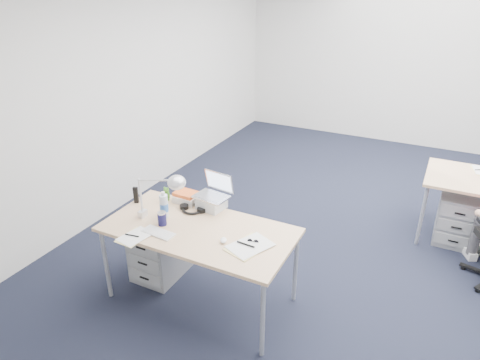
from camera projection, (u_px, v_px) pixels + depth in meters
name	position (u px, v px, depth m)	size (l,w,h in m)	color
floor	(369.00, 245.00, 4.62)	(7.00, 7.00, 0.00)	black
room	(394.00, 88.00, 3.89)	(6.02, 7.02, 2.80)	silver
desk_near	(199.00, 233.00, 3.58)	(1.60, 0.80, 0.73)	tan
drawer_pedestal_near	(160.00, 249.00, 4.07)	(0.40, 0.50, 0.55)	gray
drawer_pedestal_far	(457.00, 217.00, 4.62)	(0.40, 0.50, 0.55)	gray
silver_laptop	(211.00, 193.00, 3.80)	(0.30, 0.23, 0.31)	silver
wireless_keyboard	(158.00, 233.00, 3.48)	(0.28, 0.12, 0.01)	white
computer_mouse	(223.00, 240.00, 3.37)	(0.05, 0.08, 0.03)	white
headphones	(193.00, 208.00, 3.82)	(0.25, 0.19, 0.04)	black
can_koozie	(162.00, 218.00, 3.58)	(0.07, 0.07, 0.12)	#171543
water_bottle	(164.00, 204.00, 3.68)	(0.07, 0.07, 0.24)	silver
bear_figurine	(166.00, 194.00, 3.98)	(0.07, 0.05, 0.13)	#2A6E1D
book_stack	(186.00, 197.00, 3.96)	(0.22, 0.16, 0.10)	silver
cordless_phone	(136.00, 195.00, 3.93)	(0.04, 0.03, 0.16)	black
papers_left	(134.00, 237.00, 3.43)	(0.18, 0.26, 0.01)	#F1DE8B
papers_right	(248.00, 246.00, 3.31)	(0.23, 0.33, 0.01)	#F1DE8B
sunglasses	(253.00, 242.00, 3.36)	(0.09, 0.04, 0.02)	black
desk_lamp	(154.00, 195.00, 3.56)	(0.43, 0.16, 0.49)	silver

